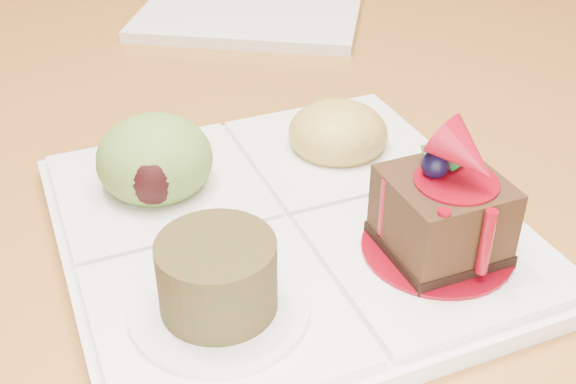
{
  "coord_description": "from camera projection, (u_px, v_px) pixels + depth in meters",
  "views": [
    {
      "loc": [
        -0.04,
        -1.07,
        1.03
      ],
      "look_at": [
        -0.0,
        -0.7,
        0.79
      ],
      "focal_mm": 45.0,
      "sensor_mm": 36.0,
      "label": 1
    }
  ],
  "objects": [
    {
      "name": "ground",
      "position": [
        256.0,
        325.0,
        1.46
      ],
      "size": [
        6.0,
        6.0,
        0.0
      ],
      "primitive_type": "plane",
      "color": "#512817"
    },
    {
      "name": "sampler_plate",
      "position": [
        282.0,
        207.0,
        0.46
      ],
      "size": [
        0.35,
        0.35,
        0.11
      ],
      "rotation": [
        0.0,
        0.0,
        0.3
      ],
      "color": "white",
      "rests_on": "dining_table"
    },
    {
      "name": "second_plate",
      "position": [
        255.0,
        5.0,
        0.82
      ],
      "size": [
        0.29,
        0.29,
        0.01
      ],
      "primitive_type": "cube",
      "rotation": [
        0.0,
        0.0,
        -0.25
      ],
      "color": "white",
      "rests_on": "dining_table"
    }
  ]
}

